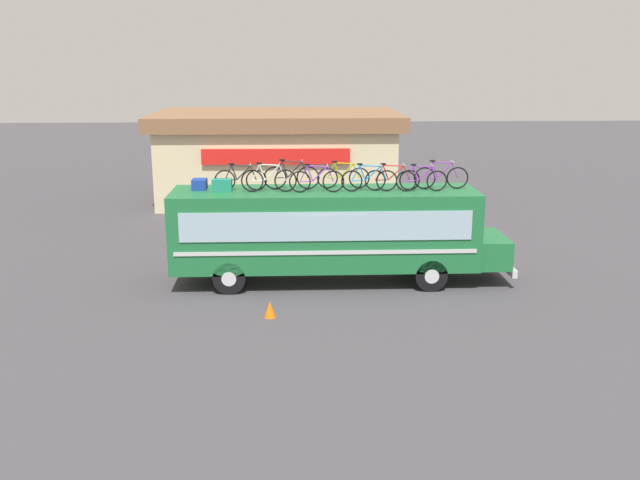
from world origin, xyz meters
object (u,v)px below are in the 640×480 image
bus (330,229)px  rooftop_bicycle_9 (441,177)px  rooftop_bicycle_5 (343,177)px  luggage_bag_1 (200,184)px  rooftop_bicycle_4 (316,180)px  rooftop_bicycle_7 (392,179)px  rooftop_bicycle_8 (421,180)px  rooftop_bicycle_3 (291,177)px  luggage_bag_2 (222,185)px  rooftop_bicycle_2 (269,180)px  rooftop_bicycle_1 (240,179)px  traffic_cone (270,309)px  rooftop_bicycle_6 (369,180)px

bus → rooftop_bicycle_9: 3.85m
rooftop_bicycle_5 → rooftop_bicycle_9: (3.06, -0.22, 0.02)m
luggage_bag_1 → rooftop_bicycle_4: (3.65, -0.65, 0.21)m
rooftop_bicycle_5 → rooftop_bicycle_7: size_ratio=0.97×
rooftop_bicycle_5 → rooftop_bicycle_8: rooftop_bicycle_5 is taller
rooftop_bicycle_3 → rooftop_bicycle_4: rooftop_bicycle_3 is taller
rooftop_bicycle_4 → rooftop_bicycle_8: size_ratio=1.06×
luggage_bag_2 → rooftop_bicycle_9: 6.85m
rooftop_bicycle_9 → rooftop_bicycle_8: bearing=-150.8°
luggage_bag_1 → rooftop_bicycle_2: size_ratio=0.32×
rooftop_bicycle_2 → rooftop_bicycle_8: 4.71m
bus → rooftop_bicycle_4: rooftop_bicycle_4 is taller
rooftop_bicycle_5 → luggage_bag_2: bearing=-174.1°
rooftop_bicycle_2 → rooftop_bicycle_5: bearing=12.2°
rooftop_bicycle_3 → rooftop_bicycle_9: 4.70m
rooftop_bicycle_1 → luggage_bag_1: bearing=168.9°
traffic_cone → rooftop_bicycle_3: bearing=79.4°
luggage_bag_1 → rooftop_bicycle_1: 1.34m
rooftop_bicycle_4 → rooftop_bicycle_7: bearing=5.0°
luggage_bag_2 → rooftop_bicycle_9: (6.84, 0.17, 0.19)m
rooftop_bicycle_1 → rooftop_bicycle_4: 2.38m
traffic_cone → rooftop_bicycle_7: bearing=38.9°
rooftop_bicycle_3 → rooftop_bicycle_8: (4.01, -0.52, -0.04)m
bus → traffic_cone: size_ratio=22.90×
rooftop_bicycle_5 → rooftop_bicycle_6: size_ratio=0.96×
luggage_bag_1 → rooftop_bicycle_3: size_ratio=0.31×
rooftop_bicycle_8 → rooftop_bicycle_6: bearing=178.2°
luggage_bag_1 → rooftop_bicycle_1: size_ratio=0.34×
bus → rooftop_bicycle_5: size_ratio=6.40×
bus → rooftop_bicycle_4: size_ratio=6.29×
luggage_bag_2 → rooftop_bicycle_8: size_ratio=0.38×
luggage_bag_1 → rooftop_bicycle_9: rooftop_bicycle_9 is taller
rooftop_bicycle_6 → rooftop_bicycle_7: bearing=8.4°
rooftop_bicycle_4 → luggage_bag_1: bearing=169.9°
rooftop_bicycle_9 → luggage_bag_1: bearing=178.4°
rooftop_bicycle_1 → rooftop_bicycle_3: size_ratio=0.92×
luggage_bag_1 → rooftop_bicycle_2: (2.18, -0.50, 0.22)m
rooftop_bicycle_1 → rooftop_bicycle_6: bearing=-4.3°
rooftop_bicycle_1 → rooftop_bicycle_9: 6.28m
rooftop_bicycle_1 → rooftop_bicycle_8: bearing=-3.5°
bus → rooftop_bicycle_6: rooftop_bicycle_6 is taller
luggage_bag_2 → rooftop_bicycle_3: 2.17m
luggage_bag_1 → rooftop_bicycle_5: rooftop_bicycle_5 is taller
rooftop_bicycle_6 → rooftop_bicycle_9: (2.30, 0.33, 0.01)m
rooftop_bicycle_2 → rooftop_bicycle_9: 5.41m
rooftop_bicycle_5 → rooftop_bicycle_2: bearing=-167.8°
rooftop_bicycle_1 → rooftop_bicycle_8: rooftop_bicycle_1 is taller
rooftop_bicycle_7 → traffic_cone: bearing=-141.1°
rooftop_bicycle_2 → rooftop_bicycle_4: (1.46, -0.15, -0.01)m
luggage_bag_2 → traffic_cone: size_ratio=1.29×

